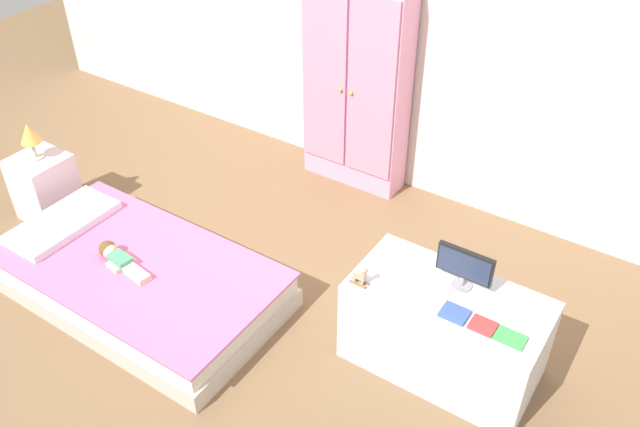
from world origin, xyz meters
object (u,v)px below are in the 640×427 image
book_green (510,338)px  wardrobe (356,84)px  bed (140,279)px  book_blue (455,313)px  tv_stand (444,331)px  rocking_horse_toy (361,276)px  tv_monitor (465,266)px  book_red (483,326)px  table_lamp (29,135)px  doll (116,256)px  nightstand (45,187)px

book_green → wardrobe: bearing=140.0°
bed → book_blue: 1.78m
tv_stand → book_green: 0.43m
rocking_horse_toy → tv_monitor: bearing=31.8°
rocking_horse_toy → tv_stand: bearing=23.5°
book_blue → tv_monitor: bearing=105.1°
book_blue → book_red: (0.14, 0.00, -0.00)m
wardrobe → book_red: size_ratio=12.85×
table_lamp → rocking_horse_toy: size_ratio=2.25×
table_lamp → wardrobe: size_ratio=0.17×
book_red → bed: bearing=-168.6°
rocking_horse_toy → book_blue: (0.46, 0.06, -0.04)m
bed → table_lamp: 1.20m
tv_monitor → book_green: tv_monitor is taller
bed → table_lamp: bearing=168.3°
tv_monitor → book_red: (0.19, -0.19, -0.12)m
bed → doll: doll is taller
bed → nightstand: (-1.07, 0.22, 0.10)m
tv_stand → book_blue: size_ratio=7.55×
table_lamp → book_red: (2.91, 0.15, -0.11)m
bed → nightstand: 1.10m
bed → doll: 0.19m
wardrobe → book_green: size_ratio=11.01×
table_lamp → tv_monitor: 2.74m
doll → wardrobe: 1.87m
doll → bed: bearing=26.5°
doll → book_blue: size_ratio=3.17×
table_lamp → nightstand: bearing=0.0°
doll → book_blue: (1.80, 0.42, 0.21)m
tv_monitor → doll: bearing=-160.7°
rocking_horse_toy → book_blue: size_ratio=0.88×
tv_monitor → rocking_horse_toy: tv_monitor is taller
doll → book_red: book_red is taller
tv_stand → book_green: size_ratio=7.01×
tv_stand → book_red: (0.21, -0.11, 0.25)m
nightstand → rocking_horse_toy: bearing=2.2°
nightstand → tv_monitor: tv_monitor is taller
wardrobe → tv_monitor: 1.72m
tv_stand → tv_monitor: tv_monitor is taller
book_red → book_green: book_red is taller
bed → nightstand: nightstand is taller
tv_stand → tv_monitor: (0.02, 0.08, 0.37)m
table_lamp → book_blue: table_lamp is taller
tv_monitor → rocking_horse_toy: (-0.41, -0.25, -0.08)m
nightstand → table_lamp: table_lamp is taller
table_lamp → tv_stand: size_ratio=0.26×
book_red → nightstand: bearing=-177.1°
tv_stand → tv_monitor: 0.38m
doll → table_lamp: size_ratio=1.60×
bed → tv_monitor: size_ratio=5.92×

